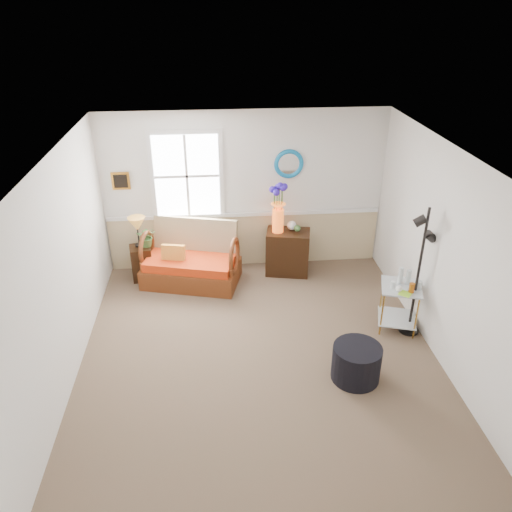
{
  "coord_description": "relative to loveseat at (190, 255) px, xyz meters",
  "views": [
    {
      "loc": [
        -0.5,
        -5.04,
        4.12
      ],
      "look_at": [
        0.0,
        0.5,
        1.18
      ],
      "focal_mm": 35.0,
      "sensor_mm": 36.0,
      "label": 1
    }
  ],
  "objects": [
    {
      "name": "wainscot",
      "position": [
        0.9,
        0.53,
        -0.03
      ],
      "size": [
        4.46,
        0.02,
        0.9
      ],
      "primitive_type": "cube",
      "color": "tan",
      "rests_on": "walls"
    },
    {
      "name": "side_table",
      "position": [
        2.85,
        -1.5,
        -0.15
      ],
      "size": [
        0.65,
        0.65,
        0.66
      ],
      "primitive_type": null,
      "rotation": [
        0.0,
        0.0,
        -0.3
      ],
      "color": "gold",
      "rests_on": "floor"
    },
    {
      "name": "loveseat",
      "position": [
        0.0,
        0.0,
        0.0
      ],
      "size": [
        1.64,
        1.18,
        0.96
      ],
      "primitive_type": null,
      "rotation": [
        0.0,
        0.0,
        -0.26
      ],
      "color": "maroon",
      "rests_on": "floor"
    },
    {
      "name": "floor_lamp",
      "position": [
        3.0,
        -1.6,
        0.43
      ],
      "size": [
        0.31,
        0.31,
        1.83
      ],
      "primitive_type": null,
      "rotation": [
        0.0,
        0.0,
        -0.18
      ],
      "color": "black",
      "rests_on": "floor"
    },
    {
      "name": "chair_rail",
      "position": [
        0.9,
        0.52,
        0.44
      ],
      "size": [
        4.46,
        0.04,
        0.06
      ],
      "primitive_type": "cube",
      "color": "silver",
      "rests_on": "walls"
    },
    {
      "name": "ottoman",
      "position": [
        2.01,
        -2.46,
        -0.26
      ],
      "size": [
        0.7,
        0.7,
        0.45
      ],
      "primitive_type": "cylinder",
      "rotation": [
        0.0,
        0.0,
        0.24
      ],
      "color": "black",
      "rests_on": "floor"
    },
    {
      "name": "tabletop_items",
      "position": [
        2.88,
        -1.55,
        0.29
      ],
      "size": [
        0.53,
        0.53,
        0.23
      ],
      "primitive_type": null,
      "rotation": [
        0.0,
        0.0,
        -0.7
      ],
      "color": "silver",
      "rests_on": "side_table"
    },
    {
      "name": "picture",
      "position": [
        -1.02,
        0.53,
        1.07
      ],
      "size": [
        0.28,
        0.03,
        0.28
      ],
      "primitive_type": "cube",
      "color": "#B37221",
      "rests_on": "walls"
    },
    {
      "name": "walls",
      "position": [
        0.9,
        -1.95,
        0.82
      ],
      "size": [
        4.51,
        5.01,
        2.6
      ],
      "color": "silver",
      "rests_on": "floor"
    },
    {
      "name": "ceiling",
      "position": [
        0.9,
        -1.95,
        2.12
      ],
      "size": [
        4.5,
        5.0,
        0.01
      ],
      "primitive_type": "cube",
      "color": "white",
      "rests_on": "walls"
    },
    {
      "name": "potted_plant",
      "position": [
        -0.67,
        0.21,
        0.22
      ],
      "size": [
        0.3,
        0.34,
        0.26
      ],
      "primitive_type": "imported",
      "rotation": [
        0.0,
        0.0,
        -0.0
      ],
      "color": "#416C34",
      "rests_on": "lamp_stand"
    },
    {
      "name": "lamp_stand",
      "position": [
        -0.8,
        0.19,
        -0.2
      ],
      "size": [
        0.37,
        0.37,
        0.57
      ],
      "primitive_type": null,
      "rotation": [
        0.0,
        0.0,
        0.17
      ],
      "color": "black",
      "rests_on": "floor"
    },
    {
      "name": "table_lamp",
      "position": [
        -0.8,
        0.21,
        0.33
      ],
      "size": [
        0.29,
        0.29,
        0.5
      ],
      "primitive_type": null,
      "rotation": [
        0.0,
        0.0,
        0.06
      ],
      "color": "#B1782E",
      "rests_on": "lamp_stand"
    },
    {
      "name": "throw_pillow",
      "position": [
        -0.26,
        -0.04,
        0.02
      ],
      "size": [
        0.38,
        0.16,
        0.37
      ],
      "primitive_type": null,
      "rotation": [
        0.0,
        0.0,
        -0.2
      ],
      "color": "orange",
      "rests_on": "loveseat"
    },
    {
      "name": "window",
      "position": [
        -0.0,
        0.52,
        1.12
      ],
      "size": [
        1.14,
        0.06,
        1.44
      ],
      "primitive_type": null,
      "color": "white",
      "rests_on": "walls"
    },
    {
      "name": "mirror",
      "position": [
        1.6,
        0.53,
        1.27
      ],
      "size": [
        0.47,
        0.07,
        0.47
      ],
      "primitive_type": "torus",
      "rotation": [
        1.57,
        0.0,
        0.0
      ],
      "color": "#0E89C3",
      "rests_on": "walls"
    },
    {
      "name": "cabinet",
      "position": [
        1.57,
        0.18,
        -0.11
      ],
      "size": [
        0.76,
        0.57,
        0.74
      ],
      "primitive_type": null,
      "rotation": [
        0.0,
        0.0,
        -0.2
      ],
      "color": "black",
      "rests_on": "floor"
    },
    {
      "name": "flower_vase",
      "position": [
        1.4,
        0.21,
        0.65
      ],
      "size": [
        0.27,
        0.27,
        0.8
      ],
      "primitive_type": null,
      "rotation": [
        0.0,
        0.0,
        0.18
      ],
      "color": "#F95D18",
      "rests_on": "cabinet"
    },
    {
      "name": "floor",
      "position": [
        0.9,
        -1.95,
        -0.48
      ],
      "size": [
        4.5,
        5.0,
        0.01
      ],
      "primitive_type": "cube",
      "color": "#6C5A4B",
      "rests_on": "ground"
    }
  ]
}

